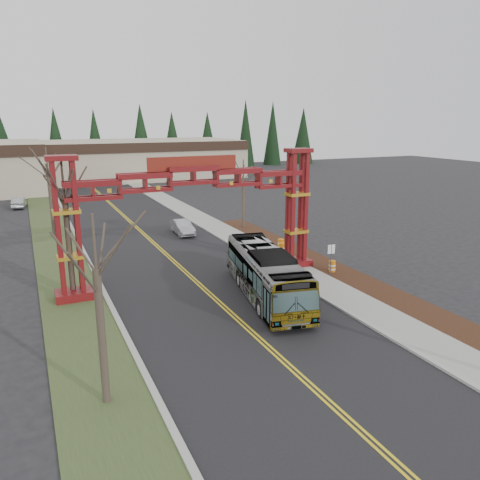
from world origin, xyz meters
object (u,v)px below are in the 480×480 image
silver_sedan (182,227)px  bare_tree_median_far (48,172)px  street_sign (331,254)px  barrel_north (281,245)px  parked_car_far_a (19,203)px  barrel_mid (282,249)px  bare_tree_median_near (96,270)px  retail_building_east (137,159)px  transit_bus (266,274)px  barrel_south (332,267)px  gateway_arch (194,196)px  bare_tree_median_mid (65,198)px  bare_tree_right_far (243,180)px

silver_sedan → bare_tree_median_far: bare_tree_median_far is taller
bare_tree_median_far → street_sign: bare_tree_median_far is taller
silver_sedan → barrel_north: bearing=-56.6°
parked_car_far_a → barrel_mid: bearing=127.1°
bare_tree_median_near → barrel_mid: 22.92m
bare_tree_median_near → barrel_mid: bare_tree_median_near is taller
parked_car_far_a → bare_tree_median_near: bearing=99.8°
retail_building_east → transit_bus: size_ratio=3.39×
barrel_south → parked_car_far_a: bearing=118.4°
transit_bus → bare_tree_median_near: (-11.05, -7.45, 3.99)m
street_sign → barrel_mid: bearing=94.2°
street_sign → barrel_south: size_ratio=2.53×
bare_tree_median_far → barrel_south: 27.53m
gateway_arch → barrel_south: bearing=-14.0°
transit_bus → street_sign: bearing=25.5°
retail_building_east → street_sign: (-0.98, -65.06, -1.79)m
silver_sedan → barrel_mid: (5.11, -10.68, -0.15)m
barrel_mid → bare_tree_median_far: bearing=137.9°
transit_bus → barrel_north: transit_bus is taller
barrel_south → retail_building_east: bearing=89.7°
street_sign → transit_bus: bearing=-165.9°
gateway_arch → bare_tree_median_mid: gateway_arch is taller
bare_tree_median_far → barrel_north: (17.24, -13.54, -5.67)m
bare_tree_median_far → barrel_south: bearing=-49.0°
barrel_mid → parked_car_far_a: bearing=120.8°
barrel_mid → bare_tree_right_far: bearing=82.3°
transit_bus → bare_tree_right_far: (6.95, 18.17, 3.44)m
silver_sedan → transit_bus: bearing=-89.8°
gateway_arch → bare_tree_median_far: 19.63m
bare_tree_median_far → barrel_mid: 23.02m
parked_car_far_a → barrel_mid: (19.57, -32.78, -0.13)m
parked_car_far_a → bare_tree_median_near: (3.00, -47.80, 4.88)m
barrel_south → barrel_mid: 5.49m
silver_sedan → bare_tree_median_mid: bearing=-129.3°
silver_sedan → barrel_mid: size_ratio=3.89×
transit_bus → barrel_north: bearing=66.8°
street_sign → barrel_north: bearing=88.3°
bare_tree_median_near → gateway_arch: bearing=56.4°
barrel_mid → silver_sedan: bearing=115.6°
gateway_arch → bare_tree_median_near: size_ratio=2.38×
gateway_arch → barrel_north: gateway_arch is taller
street_sign → silver_sedan: bearing=108.4°
parked_car_far_a → barrel_mid: parked_car_far_a is taller
gateway_arch → parked_car_far_a: bearing=107.1°
silver_sedan → bare_tree_median_far: (-11.46, 4.28, 5.48)m
barrel_mid → barrel_south: bearing=-78.6°
silver_sedan → barrel_south: (6.20, -16.06, -0.23)m
bare_tree_median_far → street_sign: (17.02, -21.02, -4.47)m
bare_tree_median_mid → barrel_north: bearing=13.2°
bare_tree_median_far → barrel_mid: bare_tree_median_far is taller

